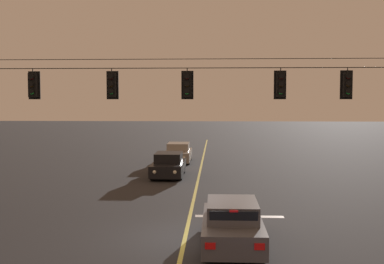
{
  "coord_description": "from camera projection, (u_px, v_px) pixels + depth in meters",
  "views": [
    {
      "loc": [
        0.98,
        -15.42,
        4.43
      ],
      "look_at": [
        0.0,
        4.63,
        3.14
      ],
      "focal_mm": 45.44,
      "sensor_mm": 36.0,
      "label": 1
    }
  ],
  "objects": [
    {
      "name": "ground_plane",
      "position": [
        185.0,
        238.0,
        15.71
      ],
      "size": [
        180.0,
        180.0,
        0.0
      ],
      "primitive_type": "plane",
      "color": "#28282B"
    },
    {
      "name": "lane_centre_stripe",
      "position": [
        197.0,
        186.0,
        25.3
      ],
      "size": [
        0.14,
        60.0,
        0.01
      ],
      "primitive_type": "cube",
      "color": "#D1C64C",
      "rests_on": "ground"
    },
    {
      "name": "stop_bar_paint",
      "position": [
        239.0,
        216.0,
        18.63
      ],
      "size": [
        3.4,
        0.36,
        0.01
      ],
      "primitive_type": "cube",
      "color": "silver",
      "rests_on": "ground"
    },
    {
      "name": "signal_span_assembly",
      "position": [
        191.0,
        119.0,
        19.08
      ],
      "size": [
        19.91,
        0.32,
        7.12
      ],
      "color": "#423021",
      "rests_on": "ground"
    },
    {
      "name": "traffic_light_leftmost",
      "position": [
        33.0,
        85.0,
        19.28
      ],
      "size": [
        0.48,
        0.41,
        1.22
      ],
      "color": "black"
    },
    {
      "name": "traffic_light_left_inner",
      "position": [
        112.0,
        85.0,
        19.13
      ],
      "size": [
        0.48,
        0.41,
        1.22
      ],
      "color": "black"
    },
    {
      "name": "traffic_light_centre",
      "position": [
        187.0,
        85.0,
        18.98
      ],
      "size": [
        0.48,
        0.41,
        1.22
      ],
      "color": "black"
    },
    {
      "name": "traffic_light_right_inner",
      "position": [
        281.0,
        85.0,
        18.81
      ],
      "size": [
        0.48,
        0.41,
        1.22
      ],
      "color": "black"
    },
    {
      "name": "traffic_light_rightmost",
      "position": [
        347.0,
        85.0,
        18.68
      ],
      "size": [
        0.48,
        0.41,
        1.22
      ],
      "color": "black"
    },
    {
      "name": "car_waiting_near_lane",
      "position": [
        232.0,
        224.0,
        14.9
      ],
      "size": [
        1.8,
        4.33,
        1.39
      ],
      "color": "#4C4C51",
      "rests_on": "ground"
    },
    {
      "name": "car_oncoming_lead",
      "position": [
        168.0,
        165.0,
        28.54
      ],
      "size": [
        1.8,
        4.42,
        1.39
      ],
      "color": "black",
      "rests_on": "ground"
    },
    {
      "name": "car_oncoming_trailing",
      "position": [
        178.0,
        153.0,
        35.15
      ],
      "size": [
        1.8,
        4.42,
        1.39
      ],
      "color": "gray",
      "rests_on": "ground"
    }
  ]
}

